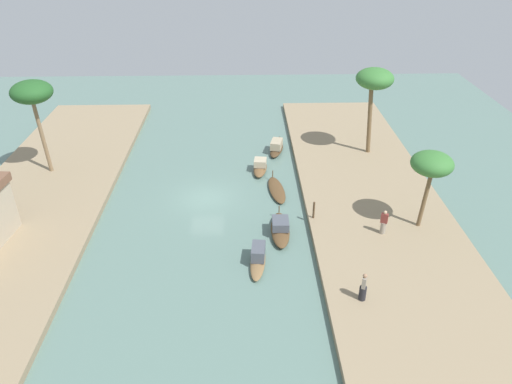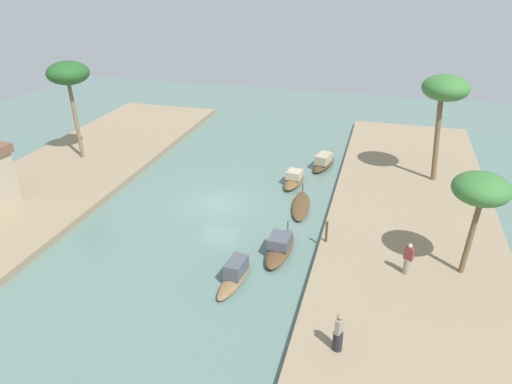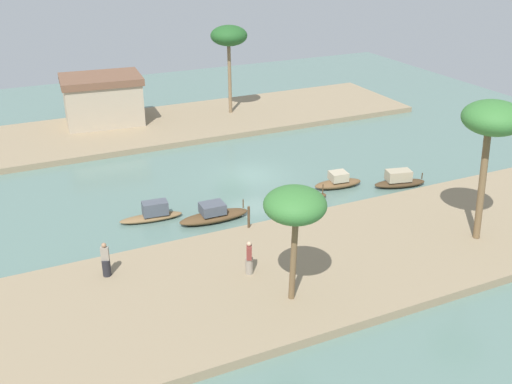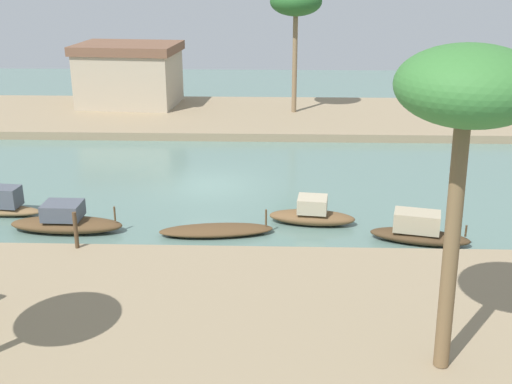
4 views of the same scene
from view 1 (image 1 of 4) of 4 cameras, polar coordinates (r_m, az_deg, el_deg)
The scene contains 14 objects.
river_water at distance 36.49m, azimuth -5.96°, elevation -0.73°, with size 63.93×63.93×0.00m, color slate.
riverbank_left at distance 37.46m, azimuth 13.26°, elevation -0.16°, with size 39.16×10.09×0.45m, color #937F60.
riverbank_right at distance 39.36m, azimuth -24.25°, elevation -0.65°, with size 39.16×10.09×0.45m, color #937F60.
sampan_foreground at distance 29.62m, azimuth 0.25°, elevation -7.78°, with size 3.71×1.26×1.14m.
sampan_with_red_awning at distance 37.06m, azimuth 2.48°, elevation 0.26°, with size 4.25×1.60×0.92m.
sampan_midstream at distance 32.25m, azimuth 2.90°, elevation -4.32°, with size 4.18×1.33×1.12m.
sampan_upstream_small at distance 43.35m, azimuth 2.46°, elevation 5.33°, with size 3.61×1.81×1.14m.
sampan_with_tall_canopy at distance 40.00m, azimuth 0.51°, elevation 3.03°, with size 3.35×1.44×1.07m.
person_on_near_bank at distance 32.33m, azimuth 14.94°, elevation -3.60°, with size 0.47×0.51×1.72m.
person_by_mooring at distance 26.96m, azimuth 12.62°, elevation -11.24°, with size 0.52×0.52×1.76m.
mooring_post at distance 33.08m, azimuth 6.89°, elevation -2.14°, with size 0.14×0.14×1.26m, color #4C3823.
palm_tree_left_near at distance 32.07m, azimuth 20.19°, elevation 3.08°, with size 2.67×2.67×5.39m.
palm_tree_left_far at distance 41.32m, azimuth 13.93°, elevation 12.76°, with size 3.09×3.09×7.44m.
palm_tree_right_tall at distance 40.39m, azimuth -25.11°, elevation 10.58°, with size 3.11×3.11×7.51m.
Camera 1 is at (-31.21, -2.94, 18.66)m, focal length 33.63 mm.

